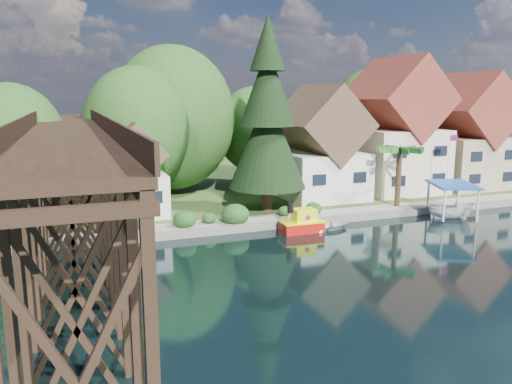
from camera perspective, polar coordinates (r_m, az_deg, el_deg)
ground at (r=33.20m, az=9.22°, el=-7.40°), size 140.00×140.00×0.00m
bank at (r=64.10m, az=-5.94°, el=1.76°), size 140.00×52.00×0.50m
seawall at (r=41.70m, az=8.59°, el=-3.15°), size 60.00×0.40×0.62m
promenade at (r=43.72m, az=10.07°, el=-2.25°), size 50.00×2.60×0.06m
trestle_bridge at (r=32.84m, az=-20.55°, el=1.46°), size 4.12×44.18×9.30m
house_left at (r=49.22m, az=7.30°, el=4.73°), size 7.64×8.64×11.02m
house_center at (r=54.28m, az=15.57°, el=6.34°), size 8.65×9.18×13.89m
house_right at (r=59.68m, az=22.88°, el=5.64°), size 8.15×8.64×12.45m
shed at (r=42.57m, az=-13.74°, el=1.77°), size 5.09×5.40×7.85m
bg_trees at (r=51.47m, az=-1.38°, el=7.47°), size 49.90×13.30×10.57m
shrubs at (r=39.30m, az=-3.32°, el=-2.53°), size 15.76×2.47×1.70m
conifer at (r=42.84m, az=1.31°, el=8.34°), size 6.70×6.70×16.48m
palm_tree at (r=46.25m, az=16.11°, el=4.48°), size 4.91×4.91×5.75m
flagpole at (r=50.03m, az=21.23°, el=3.36°), size 1.01×0.13×6.41m
tugboat at (r=38.76m, az=5.29°, el=-3.53°), size 3.35×1.88×2.41m
boat_white_a at (r=39.90m, az=8.19°, el=-3.70°), size 3.71×2.80×0.73m
boat_canopy at (r=45.66m, az=21.42°, el=-1.26°), size 4.87×5.69×3.09m
boat_yellow at (r=47.11m, az=22.06°, el=-1.73°), size 3.26×3.04×1.40m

